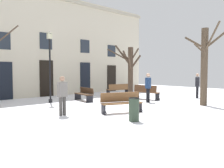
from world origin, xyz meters
name	(u,v)px	position (x,y,z in m)	size (l,w,h in m)	color
ground_plane	(138,112)	(0.00, 0.00, 0.00)	(33.30, 33.30, 0.00)	white
building_facade	(45,44)	(-0.02, 9.00, 3.83)	(20.81, 0.60, 7.59)	beige
tree_right_of_center	(130,69)	(4.08, 4.27, 2.00)	(1.96, 1.81, 3.74)	#423326
tree_left_of_center	(204,64)	(4.13, -1.16, 2.24)	(1.28, 2.24, 4.35)	#4C3D2D
streetlamp	(50,60)	(-1.47, 5.55, 2.54)	(0.30, 0.30, 4.18)	black
litter_bin	(134,109)	(-1.65, -1.21, 0.45)	(0.42, 0.42, 0.89)	#2D3D2D
bench_facing_shops	(121,102)	(-0.74, 0.36, 0.47)	(1.95, 1.16, 0.92)	brown
bench_near_lamp	(118,89)	(4.40, 5.79, 0.45)	(1.90, 0.83, 0.87)	brown
bench_back_to_back_left	(146,92)	(3.90, 2.62, 0.50)	(0.48, 1.84, 0.95)	#51331E
bench_near_center_tree	(84,94)	(0.45, 4.79, 0.44)	(0.78, 1.83, 0.84)	#3D2819
person_crossing_plaza	(62,94)	(-3.03, 1.59, 0.92)	(0.39, 0.24, 1.67)	#403D3A
person_by_shop_door	(148,86)	(2.86, 1.67, 0.97)	(0.42, 0.30, 1.74)	black
person_near_bench	(197,84)	(6.97, 0.64, 0.95)	(0.43, 0.32, 1.70)	black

